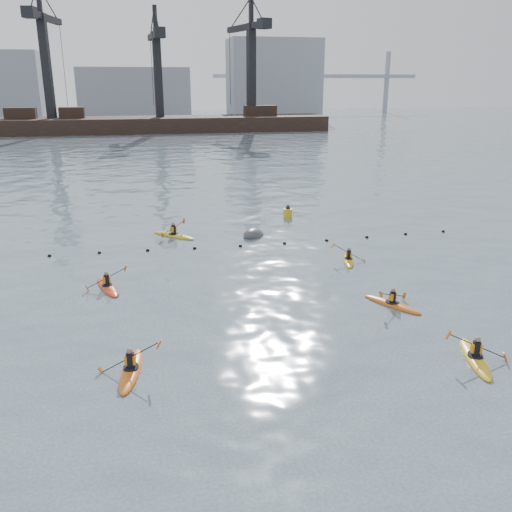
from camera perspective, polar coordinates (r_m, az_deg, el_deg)
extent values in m
plane|color=#3E505A|center=(16.18, 10.44, -22.32)|extent=(400.00, 400.00, 0.00)
sphere|color=black|center=(36.02, -20.91, 0.01)|extent=(0.24, 0.24, 0.24)
sphere|color=black|center=(35.63, -16.16, 0.31)|extent=(0.24, 0.24, 0.24)
sphere|color=black|center=(35.40, -11.33, 0.56)|extent=(0.24, 0.24, 0.24)
sphere|color=black|center=(35.38, -6.47, 0.80)|extent=(0.24, 0.24, 0.24)
sphere|color=black|center=(35.65, -1.65, 1.04)|extent=(0.24, 0.24, 0.24)
sphere|color=black|center=(36.27, 3.02, 1.32)|extent=(0.24, 0.24, 0.24)
sphere|color=black|center=(37.23, 7.45, 1.63)|extent=(0.24, 0.24, 0.24)
sphere|color=black|center=(38.46, 11.59, 1.94)|extent=(0.24, 0.24, 0.24)
sphere|color=black|center=(39.88, 15.46, 2.22)|extent=(0.24, 0.24, 0.24)
sphere|color=black|center=(41.40, 19.10, 2.44)|extent=(0.24, 0.24, 0.24)
cube|color=black|center=(121.75, -10.00, 13.17)|extent=(72.00, 12.00, 4.50)
cube|color=black|center=(123.54, -23.53, 13.62)|extent=(6.00, 3.00, 2.20)
cube|color=black|center=(122.10, -18.80, 14.10)|extent=(5.00, 3.00, 2.20)
cube|color=black|center=(124.44, 0.44, 15.07)|extent=(7.00, 3.00, 2.20)
cube|color=black|center=(122.45, -21.19, 18.06)|extent=(1.85, 1.85, 20.00)
cube|color=black|center=(125.58, -21.29, 22.34)|extent=(4.31, 17.93, 1.20)
cube|color=black|center=(117.07, -22.77, 22.59)|extent=(2.62, 2.94, 2.00)
cube|color=black|center=(121.39, -10.28, 18.22)|extent=(1.73, 1.73, 17.00)
cube|color=black|center=(123.95, -10.64, 21.85)|extent=(2.50, 15.05, 1.20)
cube|color=black|center=(116.53, -10.15, 22.15)|extent=(2.42, 2.78, 2.00)
cube|color=black|center=(121.99, -10.59, 23.39)|extent=(0.87, 0.87, 5.00)
cube|color=black|center=(123.88, -0.50, 18.94)|extent=(1.96, 1.96, 19.00)
cube|color=black|center=(126.63, -1.08, 22.95)|extent=(5.56, 16.73, 1.20)
cube|color=black|center=(119.10, 0.89, 23.27)|extent=(2.80, 3.08, 2.00)
cube|color=black|center=(124.68, -0.52, 24.46)|extent=(0.98, 0.98, 5.00)
cube|color=gray|center=(161.30, -12.66, 16.30)|extent=(30.00, 14.00, 14.00)
cube|color=gray|center=(166.21, 1.87, 18.12)|extent=(26.00, 14.00, 22.00)
cube|color=gray|center=(191.01, 6.48, 18.29)|extent=(70.00, 2.00, 1.20)
cylinder|color=gray|center=(184.66, -1.29, 17.79)|extent=(1.60, 1.60, 20.00)
cylinder|color=gray|center=(200.30, 13.58, 17.34)|extent=(1.60, 1.60, 20.00)
ellipsoid|color=orange|center=(21.25, -13.00, -11.68)|extent=(1.22, 3.53, 0.35)
cylinder|color=black|center=(21.18, -13.03, -11.34)|extent=(0.74, 0.74, 0.06)
cylinder|color=black|center=(21.04, -13.09, -10.62)|extent=(0.32, 0.32, 0.56)
cube|color=orange|center=(21.03, -13.09, -10.57)|extent=(0.42, 0.30, 0.37)
sphere|color=#8C6651|center=(20.86, -13.16, -9.71)|extent=(0.23, 0.23, 0.23)
cylinder|color=black|center=(20.99, -13.11, -10.36)|extent=(2.09, 0.37, 1.17)
cube|color=#D85914|center=(21.46, -15.97, -11.55)|extent=(0.24, 0.18, 0.35)
cube|color=#D85914|center=(20.58, -10.15, -9.10)|extent=(0.24, 0.18, 0.35)
ellipsoid|color=gold|center=(23.17, 22.05, -9.99)|extent=(1.71, 3.56, 0.35)
cylinder|color=black|center=(23.11, 22.09, -9.67)|extent=(0.82, 0.82, 0.07)
cylinder|color=black|center=(22.97, 22.18, -8.99)|extent=(0.33, 0.33, 0.57)
cube|color=orange|center=(22.96, 22.19, -8.94)|extent=(0.45, 0.35, 0.37)
sphere|color=#8C6651|center=(22.81, 22.29, -8.13)|extent=(0.23, 0.23, 0.23)
cylinder|color=black|center=(22.92, 22.21, -8.75)|extent=(2.16, 0.70, 0.96)
cube|color=#D85914|center=(22.43, 19.59, -7.81)|extent=(0.23, 0.20, 0.37)
cube|color=#D85914|center=(23.47, 24.73, -9.62)|extent=(0.23, 0.20, 0.37)
ellipsoid|color=red|center=(29.60, -15.38, -3.19)|extent=(1.60, 3.31, 0.33)
cylinder|color=black|center=(29.55, -15.40, -2.95)|extent=(0.77, 0.77, 0.06)
cylinder|color=black|center=(29.45, -15.45, -2.43)|extent=(0.31, 0.31, 0.53)
cube|color=orange|center=(29.45, -15.45, -2.39)|extent=(0.42, 0.32, 0.35)
sphere|color=#8C6651|center=(29.33, -15.51, -1.78)|extent=(0.21, 0.21, 0.21)
cylinder|color=black|center=(29.42, -15.46, -2.25)|extent=(2.04, 0.67, 0.81)
cube|color=#D85914|center=(29.34, -17.37, -3.23)|extent=(0.20, 0.19, 0.34)
cube|color=#D85914|center=(29.54, -13.57, -1.26)|extent=(0.20, 0.19, 0.34)
ellipsoid|color=gold|center=(33.27, 9.70, -0.45)|extent=(1.54, 3.06, 0.30)
cylinder|color=black|center=(33.23, 9.71, -0.25)|extent=(0.72, 0.72, 0.06)
cylinder|color=black|center=(33.15, 9.74, 0.18)|extent=(0.28, 0.28, 0.49)
cube|color=orange|center=(33.14, 9.74, 0.22)|extent=(0.39, 0.31, 0.32)
sphere|color=#8C6651|center=(33.05, 9.77, 0.73)|extent=(0.20, 0.20, 0.20)
cylinder|color=black|center=(33.12, 9.75, 0.34)|extent=(1.77, 0.62, 1.00)
cube|color=#D85914|center=(32.94, 8.11, 1.14)|extent=(0.22, 0.19, 0.31)
cube|color=#D85914|center=(33.33, 11.36, -0.45)|extent=(0.22, 0.19, 0.31)
ellipsoid|color=#C95712|center=(27.19, 14.13, -4.99)|extent=(2.18, 3.11, 0.32)
cylinder|color=black|center=(27.15, 14.15, -4.74)|extent=(0.83, 0.83, 0.06)
cylinder|color=black|center=(27.04, 14.19, -4.19)|extent=(0.30, 0.30, 0.52)
cube|color=orange|center=(27.03, 14.20, -4.15)|extent=(0.42, 0.37, 0.34)
sphere|color=#8C6651|center=(26.91, 14.25, -3.49)|extent=(0.21, 0.21, 0.21)
cylinder|color=black|center=(27.00, 14.21, -3.99)|extent=(1.84, 1.09, 0.75)
cube|color=#D85914|center=(27.94, 15.34, -4.06)|extent=(0.21, 0.20, 0.34)
cube|color=#D85914|center=(26.08, 13.00, -3.91)|extent=(0.21, 0.20, 0.34)
ellipsoid|color=gold|center=(38.44, -8.65, 2.12)|extent=(3.07, 3.05, 0.36)
cylinder|color=black|center=(38.40, -8.66, 2.33)|extent=(0.96, 0.96, 0.07)
cylinder|color=black|center=(38.32, -8.69, 2.78)|extent=(0.34, 0.34, 0.59)
cube|color=orange|center=(38.31, -8.69, 2.82)|extent=(0.46, 0.46, 0.38)
sphere|color=#8C6651|center=(38.22, -8.71, 3.36)|extent=(0.24, 0.24, 0.24)
cylinder|color=black|center=(38.29, -8.69, 2.95)|extent=(1.74, 1.75, 0.59)
cube|color=#D85914|center=(37.53, -9.82, 2.18)|extent=(0.21, 0.21, 0.39)
cube|color=#D85914|center=(39.07, -7.61, 3.68)|extent=(0.21, 0.21, 0.39)
ellipsoid|color=#3F4245|center=(38.18, -0.25, 2.15)|extent=(2.41, 2.66, 1.51)
cylinder|color=#C78C13|center=(43.34, 3.37, 4.43)|extent=(0.68, 0.68, 0.88)
cone|color=black|center=(43.19, 3.39, 5.25)|extent=(0.43, 0.43, 0.34)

